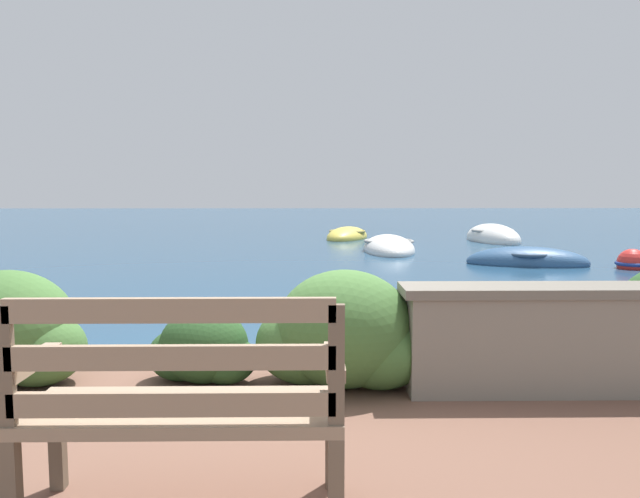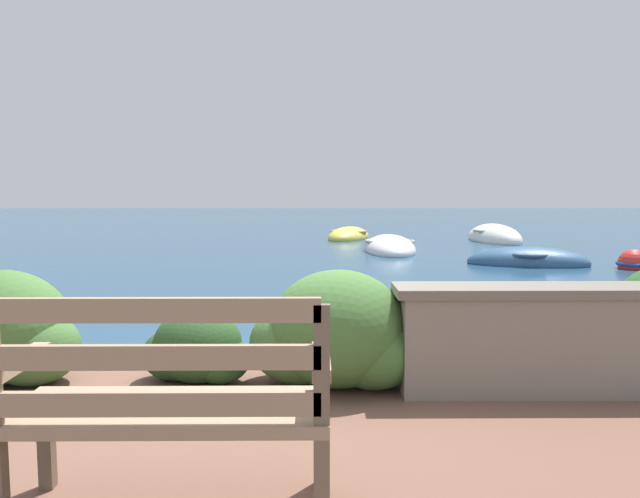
# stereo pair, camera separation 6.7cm
# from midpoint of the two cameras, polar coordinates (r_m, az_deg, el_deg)

# --- Properties ---
(ground_plane) EXTENTS (80.00, 80.00, 0.00)m
(ground_plane) POSITION_cam_midpoint_polar(r_m,az_deg,el_deg) (4.75, -4.71, -13.25)
(ground_plane) COLOR navy
(park_bench) EXTENTS (1.28, 0.48, 0.93)m
(park_bench) POSITION_cam_midpoint_polar(r_m,az_deg,el_deg) (2.59, -12.96, -13.45)
(park_bench) COLOR brown
(park_bench) RESTS_ON patio_terrace
(stone_wall) EXTENTS (1.93, 0.39, 0.70)m
(stone_wall) POSITION_cam_midpoint_polar(r_m,az_deg,el_deg) (4.30, 20.22, -7.70)
(stone_wall) COLOR gray
(stone_wall) RESTS_ON patio_terrace
(hedge_clump_centre) EXTENTS (0.75, 0.54, 0.51)m
(hedge_clump_centre) POSITION_cam_midpoint_polar(r_m,az_deg,el_deg) (4.36, -10.79, -9.05)
(hedge_clump_centre) COLOR #284C23
(hedge_clump_centre) RESTS_ON patio_terrace
(hedge_clump_right) EXTENTS (1.15, 0.83, 0.78)m
(hedge_clump_right) POSITION_cam_midpoint_polar(r_m,az_deg,el_deg) (4.18, 1.92, -7.95)
(hedge_clump_right) COLOR #426B33
(hedge_clump_right) RESTS_ON patio_terrace
(hedge_clump_far_right) EXTENTS (0.82, 0.59, 0.56)m
(hedge_clump_far_right) POSITION_cam_midpoint_polar(r_m,az_deg,el_deg) (4.45, 17.80, -8.64)
(hedge_clump_far_right) COLOR #38662D
(hedge_clump_far_right) RESTS_ON patio_terrace
(rowboat_nearest) EXTENTS (2.52, 1.52, 0.63)m
(rowboat_nearest) POSITION_cam_midpoint_polar(r_m,az_deg,el_deg) (13.00, 18.61, -1.14)
(rowboat_nearest) COLOR #2D517A
(rowboat_nearest) RESTS_ON ground_plane
(rowboat_mid) EXTENTS (1.24, 2.94, 0.68)m
(rowboat_mid) POSITION_cam_midpoint_polar(r_m,az_deg,el_deg) (15.05, 6.52, 0.03)
(rowboat_mid) COLOR silver
(rowboat_mid) RESTS_ON ground_plane
(rowboat_far) EXTENTS (1.46, 2.77, 0.86)m
(rowboat_far) POSITION_cam_midpoint_polar(r_m,az_deg,el_deg) (18.33, 15.75, 0.92)
(rowboat_far) COLOR silver
(rowboat_far) RESTS_ON ground_plane
(rowboat_outer) EXTENTS (1.77, 2.51, 0.62)m
(rowboat_outer) POSITION_cam_midpoint_polar(r_m,az_deg,el_deg) (18.58, 2.74, 1.13)
(rowboat_outer) COLOR #DBC64C
(rowboat_outer) RESTS_ON ground_plane
(mooring_buoy) EXTENTS (0.61, 0.61, 0.56)m
(mooring_buoy) POSITION_cam_midpoint_polar(r_m,az_deg,el_deg) (13.14, 26.85, -1.21)
(mooring_buoy) COLOR red
(mooring_buoy) RESTS_ON ground_plane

